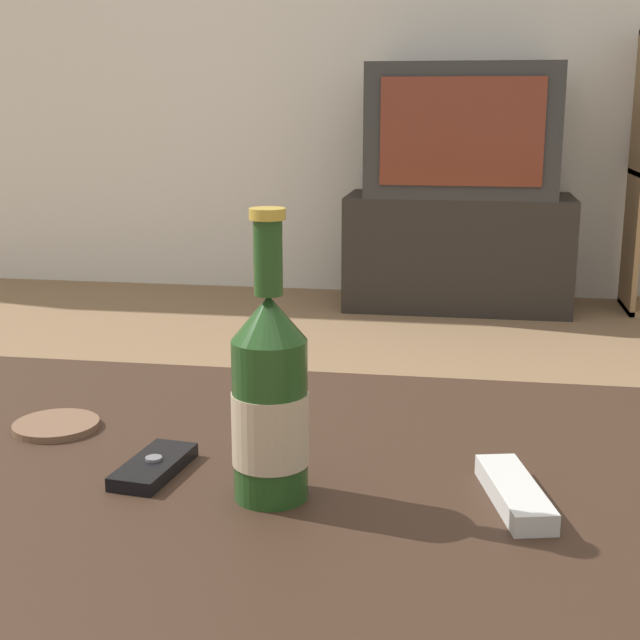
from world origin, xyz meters
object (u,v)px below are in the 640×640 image
tv_stand (458,252)px  remote_control (514,493)px  beer_bottle (270,400)px  cell_phone (154,466)px  television (462,130)px

tv_stand → remote_control: size_ratio=6.07×
remote_control → tv_stand: bearing=78.2°
beer_bottle → cell_phone: beer_bottle is taller
cell_phone → remote_control: (0.35, -0.01, 0.00)m
tv_stand → beer_bottle: beer_bottle is taller
tv_stand → television: bearing=-90.0°
television → remote_control: 2.80m
beer_bottle → cell_phone: 0.16m
tv_stand → remote_control: (0.09, -2.79, 0.22)m
tv_stand → beer_bottle: (-0.14, -2.81, 0.31)m
television → cell_phone: 2.80m
tv_stand → beer_bottle: size_ratio=3.24×
cell_phone → remote_control: size_ratio=0.79×
cell_phone → remote_control: bearing=5.1°
television → remote_control: size_ratio=4.99×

